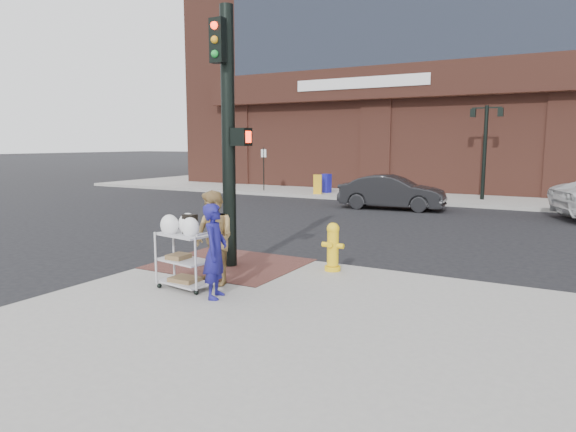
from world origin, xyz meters
The scene contains 12 objects.
ground centered at (0.00, 0.00, 0.00)m, with size 220.00×220.00×0.00m, color black.
brick_curb_ramp centered at (-0.60, 0.90, 0.16)m, with size 2.80×2.40×0.01m, color #4F2B25.
lamp_post centered at (2.00, 16.00, 2.62)m, with size 1.32×0.22×4.00m.
parking_sign centered at (-8.50, 15.00, 1.25)m, with size 0.05×0.05×2.20m, color black.
traffic_signal_pole centered at (-0.48, 0.77, 2.83)m, with size 0.61×0.51×5.00m.
woman_blue centered at (0.54, -1.06, 0.90)m, with size 0.55×0.36×1.51m, color navy.
pedestrian_tan centered at (0.06, -0.46, 0.97)m, with size 0.79×0.62×1.64m, color #A4834D.
sedan_dark centered at (-0.78, 12.04, 0.67)m, with size 1.41×4.06×1.34m, color black.
utility_cart centered at (-0.22, -0.90, 0.73)m, with size 0.99×0.65×1.27m.
fire_hydrant centered at (1.45, 1.44, 0.63)m, with size 0.44×0.31×0.93m.
newsbox_yellow centered at (-5.31, 14.75, 0.61)m, with size 0.39×0.35×0.92m, color yellow.
newsbox_blue centered at (-5.21, 15.52, 0.61)m, with size 0.38×0.35×0.92m, color #161793.
Camera 1 is at (5.38, -7.40, 2.59)m, focal length 32.00 mm.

